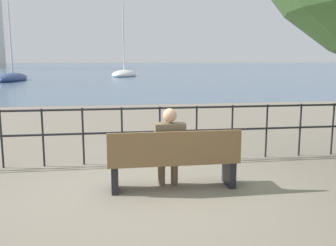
# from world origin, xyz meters

# --- Properties ---
(ground_plane) EXTENTS (1000.00, 1000.00, 0.00)m
(ground_plane) POSITION_xyz_m (0.00, 0.00, 0.00)
(ground_plane) COLOR gray
(harbor_water) EXTENTS (600.00, 300.00, 0.01)m
(harbor_water) POSITION_xyz_m (0.00, 160.73, 0.00)
(harbor_water) COLOR #47607A
(harbor_water) RESTS_ON ground_plane
(park_bench) EXTENTS (1.94, 0.45, 0.90)m
(park_bench) POSITION_xyz_m (0.00, -0.06, 0.44)
(park_bench) COLOR brown
(park_bench) RESTS_ON ground_plane
(seated_person_left) EXTENTS (0.44, 0.35, 1.21)m
(seated_person_left) POSITION_xyz_m (-0.05, 0.01, 0.67)
(seated_person_left) COLOR brown
(seated_person_left) RESTS_ON ground_plane
(promenade_railing) EXTENTS (15.53, 0.04, 1.05)m
(promenade_railing) POSITION_xyz_m (0.00, 1.50, 0.69)
(promenade_railing) COLOR black
(promenade_railing) RESTS_ON ground_plane
(sailboat_0) EXTENTS (2.15, 6.59, 7.44)m
(sailboat_0) POSITION_xyz_m (-9.73, 31.20, 0.25)
(sailboat_0) COLOR navy
(sailboat_0) RESTS_ON ground_plane
(sailboat_2) EXTENTS (4.01, 6.03, 8.66)m
(sailboat_2) POSITION_xyz_m (0.78, 39.03, 0.26)
(sailboat_2) COLOR white
(sailboat_2) RESTS_ON ground_plane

